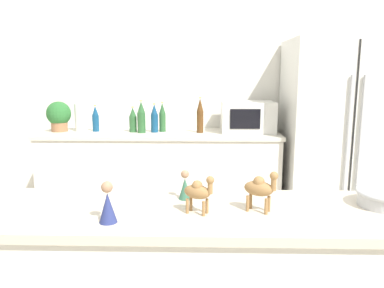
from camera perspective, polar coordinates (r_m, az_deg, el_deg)
name	(u,v)px	position (r m, az deg, el deg)	size (l,w,h in m)	color
wall_back	(207,93)	(3.76, 2.29, 7.81)	(8.00, 0.06, 2.55)	white
back_counter	(161,180)	(3.59, -4.80, -5.47)	(2.19, 0.63, 0.93)	silver
refrigerator	(337,139)	(3.61, 21.18, 0.68)	(0.92, 0.74, 1.76)	white
potted_plant	(59,115)	(3.70, -19.64, 4.13)	(0.22, 0.22, 0.28)	#9E6B47
paper_towel_roll	(81,118)	(3.64, -16.58, 3.89)	(0.11, 0.11, 0.26)	white
microwave	(248,117)	(3.49, 8.47, 4.13)	(0.48, 0.37, 0.28)	white
back_bottle_0	(154,119)	(3.45, -5.75, 3.88)	(0.07, 0.07, 0.26)	navy
back_bottle_1	(133,120)	(3.49, -8.99, 3.63)	(0.07, 0.07, 0.23)	#2D6033
back_bottle_2	(200,116)	(3.40, 1.23, 4.31)	(0.06, 0.06, 0.32)	brown
back_bottle_3	(162,118)	(3.48, -4.53, 4.05)	(0.06, 0.06, 0.28)	#2D6033
back_bottle_4	(96,119)	(3.60, -14.48, 3.72)	(0.06, 0.06, 0.25)	navy
back_bottle_5	(141,117)	(3.44, -7.73, 4.05)	(0.07, 0.07, 0.29)	#2D6033
camel_figurine	(260,188)	(1.45, 10.35, -6.56)	(0.13, 0.10, 0.16)	olive
camel_figurine_second	(198,191)	(1.41, 0.99, -7.19)	(0.12, 0.09, 0.15)	olive
wise_man_figurine_crimson	(108,205)	(1.37, -12.73, -9.05)	(0.06, 0.06, 0.15)	navy
wise_man_figurine_purple	(185,187)	(1.58, -1.08, -6.52)	(0.05, 0.05, 0.13)	#33664C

